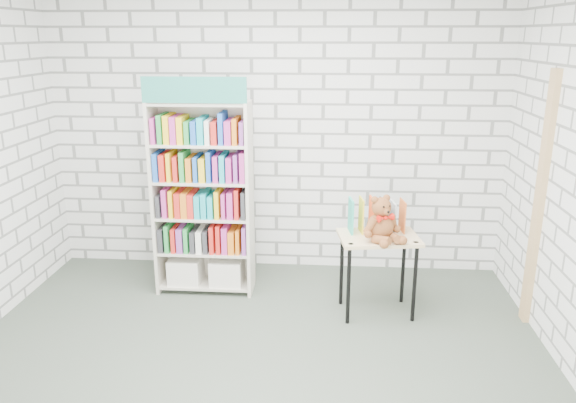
{
  "coord_description": "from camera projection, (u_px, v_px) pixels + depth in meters",
  "views": [
    {
      "loc": [
        0.53,
        -3.5,
        2.35
      ],
      "look_at": [
        0.2,
        0.95,
        1.01
      ],
      "focal_mm": 35.0,
      "sensor_mm": 36.0,
      "label": 1
    }
  ],
  "objects": [
    {
      "name": "table_books",
      "position": [
        377.0,
        217.0,
        4.8
      ],
      "size": [
        0.49,
        0.27,
        0.27
      ],
      "color": "#29B197",
      "rests_on": "display_table"
    },
    {
      "name": "display_table",
      "position": [
        378.0,
        247.0,
        4.76
      ],
      "size": [
        0.72,
        0.55,
        0.71
      ],
      "color": "#DFBF86",
      "rests_on": "ground"
    },
    {
      "name": "bookshelf",
      "position": [
        203.0,
        197.0,
        5.13
      ],
      "size": [
        0.89,
        0.35,
        2.01
      ],
      "color": "beige",
      "rests_on": "ground"
    },
    {
      "name": "door_trim",
      "position": [
        539.0,
        202.0,
        4.5
      ],
      "size": [
        0.05,
        0.12,
        2.1
      ],
      "primitive_type": "cube",
      "color": "tan",
      "rests_on": "ground"
    },
    {
      "name": "ground",
      "position": [
        251.0,
        372.0,
        4.06
      ],
      "size": [
        4.5,
        4.5,
        0.0
      ],
      "primitive_type": "plane",
      "color": "#404A3F",
      "rests_on": "ground"
    },
    {
      "name": "room_shell",
      "position": [
        246.0,
        127.0,
        3.54
      ],
      "size": [
        4.52,
        4.02,
        2.81
      ],
      "color": "silver",
      "rests_on": "ground"
    },
    {
      "name": "teddy_bear",
      "position": [
        382.0,
        223.0,
        4.59
      ],
      "size": [
        0.36,
        0.35,
        0.38
      ],
      "color": "brown",
      "rests_on": "display_table"
    }
  ]
}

